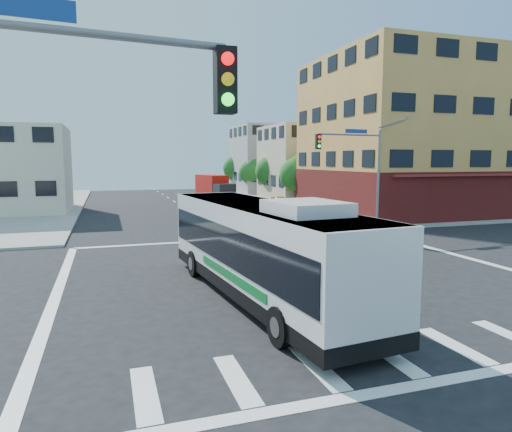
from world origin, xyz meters
name	(u,v)px	position (x,y,z in m)	size (l,w,h in m)	color
ground	(299,276)	(0.00, 0.00, 0.00)	(120.00, 120.00, 0.00)	black
sidewalk_ne	(430,195)	(35.00, 35.00, 0.07)	(50.00, 50.00, 0.15)	gray
corner_building_ne	(418,149)	(19.99, 18.48, 5.89)	(18.10, 15.44, 14.00)	gold
building_east_near	(316,163)	(16.98, 33.98, 4.51)	(12.06, 10.06, 9.00)	#C5B496
building_east_far	(276,159)	(16.98, 47.98, 5.01)	(12.06, 10.06, 10.00)	#9B9B96
signal_mast_ne	(359,159)	(9.08, 10.62, 4.98)	(7.91, 1.13, 8.07)	slate
street_tree_a	(297,172)	(11.90, 27.92, 3.59)	(3.60, 3.60, 5.53)	#3D2616
street_tree_b	(271,169)	(11.90, 35.92, 3.75)	(3.80, 3.80, 5.79)	#3D2616
street_tree_c	(252,170)	(11.90, 43.92, 3.46)	(3.40, 3.40, 5.29)	#3D2616
street_tree_d	(236,167)	(11.90, 51.92, 3.88)	(4.00, 4.00, 6.03)	#3D2616
transit_bus	(261,248)	(-2.56, -2.50, 1.82)	(3.91, 12.81, 3.73)	black
box_truck	(215,189)	(4.28, 34.19, 1.54)	(3.42, 7.32, 3.18)	#232428
parked_car	(279,202)	(9.01, 25.63, 0.66)	(1.56, 3.89, 1.32)	#E1BE53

